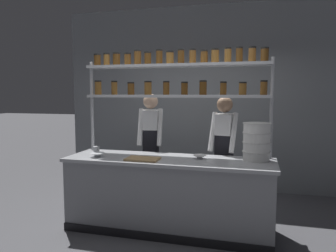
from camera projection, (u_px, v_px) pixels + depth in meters
ground_plane at (169, 229)px, 4.17m from camera, size 40.00×40.00×0.00m
back_wall at (198, 98)px, 5.97m from camera, size 5.00×0.12×3.27m
prep_counter at (169, 194)px, 4.12m from camera, size 2.60×0.76×0.92m
spice_shelf_unit at (175, 82)px, 4.30m from camera, size 2.48×0.28×2.31m
chef_left at (151, 142)px, 4.88m from camera, size 0.39×0.32×1.72m
chef_center at (224, 149)px, 4.46m from camera, size 0.40×0.33×1.69m
container_stack at (257, 142)px, 3.93m from camera, size 0.33×0.33×0.46m
cutting_board at (143, 159)px, 3.99m from camera, size 0.40×0.26×0.02m
prep_bowl_near_left at (200, 157)px, 4.06m from camera, size 0.17×0.17×0.05m
prep_bowl_center_front at (97, 155)px, 4.17m from camera, size 0.19×0.19×0.05m
serving_cup_front at (96, 150)px, 4.34m from camera, size 0.08×0.08×0.11m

